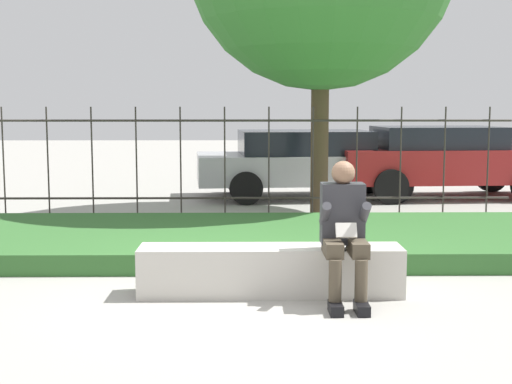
# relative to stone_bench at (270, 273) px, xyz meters

# --- Properties ---
(ground_plane) EXTENTS (60.00, 60.00, 0.00)m
(ground_plane) POSITION_rel_stone_bench_xyz_m (-0.22, 0.00, -0.20)
(ground_plane) COLOR #9E9B93
(stone_bench) EXTENTS (2.41, 0.45, 0.45)m
(stone_bench) POSITION_rel_stone_bench_xyz_m (0.00, 0.00, 0.00)
(stone_bench) COLOR beige
(stone_bench) RESTS_ON ground_plane
(person_seated_reader) EXTENTS (0.42, 0.73, 1.25)m
(person_seated_reader) POSITION_rel_stone_bench_xyz_m (0.64, -0.26, 0.48)
(person_seated_reader) COLOR black
(person_seated_reader) RESTS_ON ground_plane
(grass_berm) EXTENTS (9.96, 2.89, 0.22)m
(grass_berm) POSITION_rel_stone_bench_xyz_m (-0.22, 2.15, -0.09)
(grass_berm) COLOR #33662D
(grass_berm) RESTS_ON ground_plane
(iron_fence) EXTENTS (7.96, 0.03, 1.72)m
(iron_fence) POSITION_rel_stone_bench_xyz_m (-0.22, 4.28, 0.70)
(iron_fence) COLOR #332D28
(iron_fence) RESTS_ON ground_plane
(car_parked_center) EXTENTS (4.51, 2.28, 1.27)m
(car_parked_center) POSITION_rel_stone_bench_xyz_m (1.00, 7.04, 0.48)
(car_parked_center) COLOR #B7B7BC
(car_parked_center) RESTS_ON ground_plane
(car_parked_right) EXTENTS (4.21, 2.08, 1.35)m
(car_parked_right) POSITION_rel_stone_bench_xyz_m (3.50, 6.98, 0.53)
(car_parked_right) COLOR maroon
(car_parked_right) RESTS_ON ground_plane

